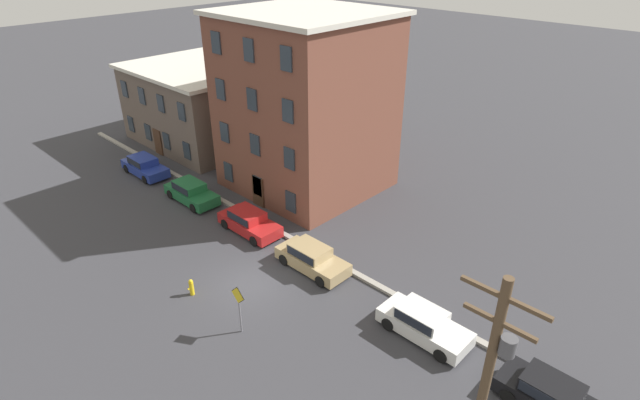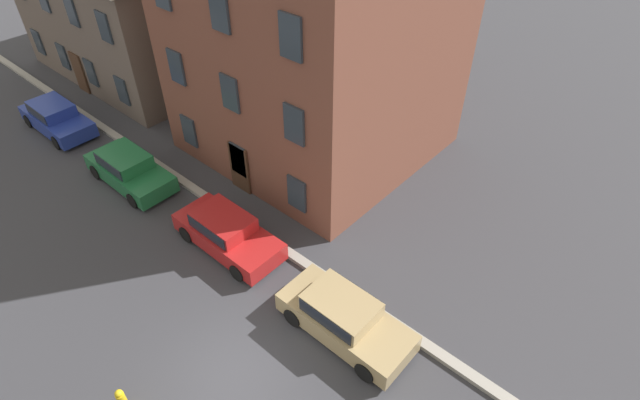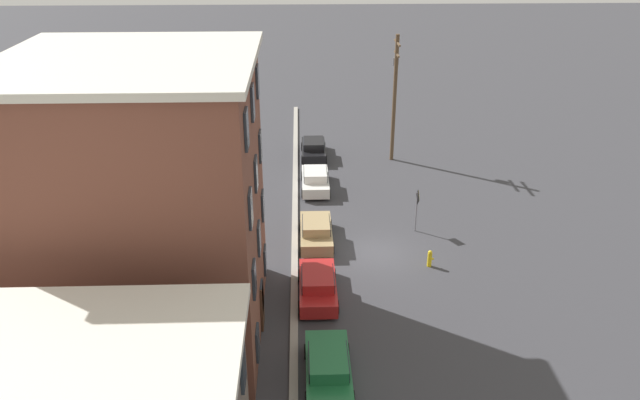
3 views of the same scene
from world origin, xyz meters
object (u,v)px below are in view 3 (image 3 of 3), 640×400
at_px(car_white, 315,179).
at_px(caution_sign, 417,204).
at_px(car_green, 328,367).
at_px(fire_hydrant, 430,258).
at_px(car_black, 314,148).
at_px(car_tan, 316,230).
at_px(utility_pole, 395,92).
at_px(car_red, 318,284).

xyz_separation_m(car_white, caution_sign, (-6.34, -5.83, 1.05)).
xyz_separation_m(car_green, fire_hydrant, (8.89, -5.86, -0.27)).
xyz_separation_m(car_white, car_black, (6.06, -0.03, 0.00)).
bearing_deg(car_black, caution_sign, -154.94).
bearing_deg(car_tan, car_black, -0.74).
bearing_deg(utility_pole, caution_sign, 179.16).
bearing_deg(car_black, fire_hydrant, -160.44).
distance_m(car_green, car_red, 6.14).
height_order(car_red, car_black, same).
relative_size(car_red, car_black, 1.00).
distance_m(car_green, fire_hydrant, 10.65).
relative_size(car_green, fire_hydrant, 4.58).
bearing_deg(caution_sign, fire_hydrant, -179.23).
xyz_separation_m(car_green, car_white, (19.31, 0.02, 0.00)).
xyz_separation_m(caution_sign, utility_pole, (11.78, -0.17, 3.52)).
distance_m(car_red, utility_pole, 20.15).
relative_size(car_tan, car_white, 1.00).
bearing_deg(fire_hydrant, car_tan, 64.35).
distance_m(car_tan, car_black, 13.58).
relative_size(car_green, car_red, 1.00).
bearing_deg(car_green, car_tan, 0.80).
distance_m(car_black, caution_sign, 13.73).
bearing_deg(car_black, car_green, 179.98).
bearing_deg(car_tan, car_green, -179.20).
bearing_deg(fire_hydrant, car_red, 114.30).
xyz_separation_m(car_green, car_tan, (11.79, 0.16, 0.00)).
xyz_separation_m(car_green, car_black, (25.37, -0.01, 0.00)).
distance_m(car_tan, caution_sign, 6.18).
bearing_deg(car_green, utility_pole, -13.59).
xyz_separation_m(car_tan, car_white, (7.52, -0.15, 0.00)).
xyz_separation_m(car_green, car_red, (6.14, 0.24, 0.00)).
bearing_deg(car_white, car_tan, 178.88).
bearing_deg(car_black, utility_pole, -95.92).
bearing_deg(car_white, car_red, 179.04).
xyz_separation_m(car_black, caution_sign, (-12.40, -5.80, 1.05)).
relative_size(car_red, utility_pole, 0.46).
height_order(car_red, caution_sign, caution_sign).
bearing_deg(caution_sign, car_tan, 101.17).
relative_size(car_tan, fire_hydrant, 4.58).
height_order(utility_pole, fire_hydrant, utility_pole).
relative_size(car_red, car_white, 1.00).
bearing_deg(utility_pole, car_tan, 154.63).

